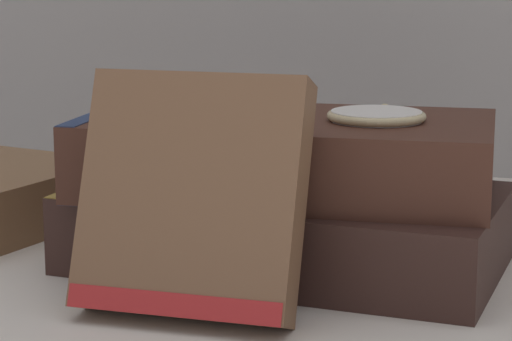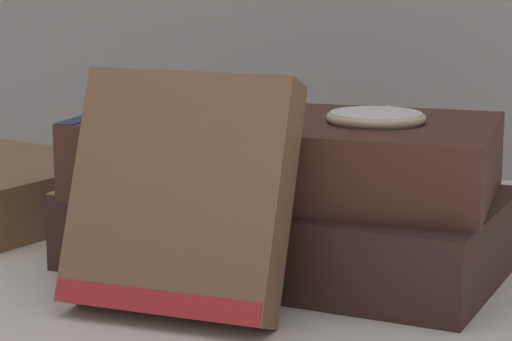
# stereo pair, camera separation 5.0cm
# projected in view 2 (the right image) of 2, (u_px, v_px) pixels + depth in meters

# --- Properties ---
(ground_plane) EXTENTS (3.00, 3.00, 0.00)m
(ground_plane) POSITION_uv_depth(u_px,v_px,m) (266.00, 272.00, 0.64)
(ground_plane) COLOR beige
(book_flat_bottom) EXTENTS (0.26, 0.17, 0.05)m
(book_flat_bottom) POSITION_uv_depth(u_px,v_px,m) (281.00, 227.00, 0.65)
(book_flat_bottom) COLOR #331E19
(book_flat_bottom) RESTS_ON ground_plane
(book_flat_top) EXTENTS (0.25, 0.15, 0.05)m
(book_flat_top) POSITION_uv_depth(u_px,v_px,m) (279.00, 154.00, 0.64)
(book_flat_top) COLOR #422319
(book_flat_top) RESTS_ON book_flat_bottom
(book_leaning_front) EXTENTS (0.12, 0.07, 0.13)m
(book_leaning_front) POSITION_uv_depth(u_px,v_px,m) (179.00, 204.00, 0.56)
(book_leaning_front) COLOR brown
(book_leaning_front) RESTS_ON ground_plane
(pocket_watch) EXTENTS (0.06, 0.06, 0.01)m
(pocket_watch) POSITION_uv_depth(u_px,v_px,m) (376.00, 117.00, 0.62)
(pocket_watch) COLOR silver
(pocket_watch) RESTS_ON book_flat_top
(reading_glasses) EXTENTS (0.11, 0.07, 0.00)m
(reading_glasses) POSITION_uv_depth(u_px,v_px,m) (276.00, 197.00, 0.83)
(reading_glasses) COLOR #4C3828
(reading_glasses) RESTS_ON ground_plane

